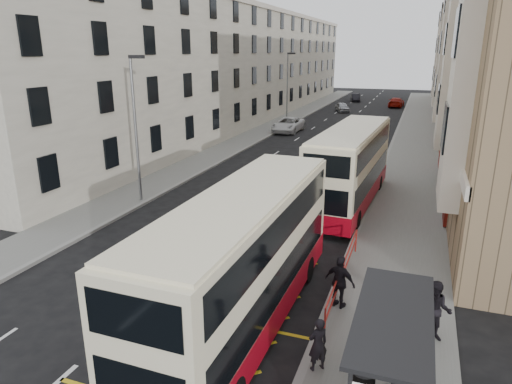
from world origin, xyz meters
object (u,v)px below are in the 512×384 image
at_px(street_lamp_far, 288,85).
at_px(car_silver, 342,107).
at_px(double_decker_front, 244,262).
at_px(bus_shelter, 397,354).
at_px(double_decker_rear, 351,167).
at_px(pedestrian_far, 340,282).
at_px(pedestrian_mid, 435,311).
at_px(pedestrian_near, 318,344).
at_px(car_dark, 355,98).
at_px(car_red, 396,102).
at_px(street_lamp_near, 136,122).
at_px(white_van, 288,125).

xyz_separation_m(street_lamp_far, car_silver, (3.99, 14.42, -3.98)).
xyz_separation_m(double_decker_front, car_silver, (-6.06, 53.93, -1.58)).
bearing_deg(bus_shelter, double_decker_front, 148.25).
bearing_deg(car_silver, double_decker_rear, -101.60).
bearing_deg(pedestrian_far, car_silver, -60.28).
relative_size(street_lamp_far, double_decker_rear, 0.72).
bearing_deg(bus_shelter, pedestrian_mid, 76.57).
xyz_separation_m(pedestrian_near, car_dark, (-8.98, 69.98, -0.26)).
distance_m(double_decker_front, pedestrian_near, 3.30).
distance_m(car_dark, car_red, 9.31).
height_order(double_decker_rear, car_red, double_decker_rear).
distance_m(bus_shelter, street_lamp_near, 19.38).
xyz_separation_m(double_decker_front, car_dark, (-6.32, 68.54, -1.58)).
height_order(street_lamp_near, double_decker_rear, street_lamp_near).
distance_m(street_lamp_near, double_decker_front, 14.04).
relative_size(bus_shelter, street_lamp_far, 0.53).
distance_m(bus_shelter, car_dark, 72.27).
distance_m(street_lamp_near, white_van, 26.05).
relative_size(double_decker_front, car_silver, 2.87).
distance_m(street_lamp_near, pedestrian_mid, 18.12).
relative_size(white_van, car_dark, 1.38).
relative_size(double_decker_rear, car_dark, 2.79).
xyz_separation_m(bus_shelter, pedestrian_far, (-1.99, 4.77, -1.07)).
height_order(double_decker_front, car_red, double_decker_front).
bearing_deg(car_dark, bus_shelter, -93.72).
bearing_deg(car_red, pedestrian_mid, 97.86).
xyz_separation_m(bus_shelter, car_silver, (-10.71, 56.81, -1.48)).
height_order(car_dark, car_red, car_red).
bearing_deg(street_lamp_near, pedestrian_near, -40.76).
xyz_separation_m(double_decker_rear, white_van, (-9.92, 22.26, -1.47)).
xyz_separation_m(street_lamp_near, pedestrian_far, (12.70, -7.62, -3.56)).
height_order(street_lamp_far, car_silver, street_lamp_far).
relative_size(bus_shelter, white_van, 0.78).
height_order(pedestrian_far, white_van, pedestrian_far).
bearing_deg(street_lamp_far, pedestrian_far, -71.35).
bearing_deg(double_decker_front, car_dark, 95.99).
relative_size(pedestrian_mid, car_silver, 0.48).
distance_m(double_decker_front, white_van, 36.32).
xyz_separation_m(double_decker_front, double_decker_rear, (1.24, 12.98, -0.01)).
bearing_deg(car_dark, double_decker_rear, -94.70).
relative_size(street_lamp_near, pedestrian_near, 5.20).
bearing_deg(car_dark, street_lamp_far, -109.76).
bearing_deg(street_lamp_far, car_silver, 74.55).
relative_size(pedestrian_mid, white_van, 0.34).
height_order(double_decker_rear, car_dark, double_decker_rear).
bearing_deg(double_decker_rear, car_dark, 100.93).
bearing_deg(street_lamp_near, white_van, 86.96).
bearing_deg(bus_shelter, street_lamp_far, 109.12).
height_order(pedestrian_near, pedestrian_mid, pedestrian_mid).
xyz_separation_m(street_lamp_near, car_silver, (3.99, 44.42, -3.98)).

